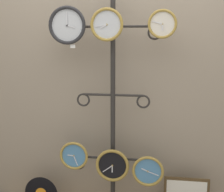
% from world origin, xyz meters
% --- Properties ---
extents(shop_wall, '(4.40, 0.04, 2.80)m').
position_xyz_m(shop_wall, '(0.00, 0.57, 1.40)').
color(shop_wall, gray).
rests_on(shop_wall, ground_plane).
extents(display_stand, '(0.79, 0.43, 1.96)m').
position_xyz_m(display_stand, '(0.00, 0.41, 0.64)').
color(display_stand, '#282623').
rests_on(display_stand, ground_plane).
extents(clock_top_left, '(0.30, 0.04, 0.30)m').
position_xyz_m(clock_top_left, '(-0.35, 0.32, 1.67)').
color(clock_top_left, silver).
extents(clock_top_center, '(0.26, 0.04, 0.26)m').
position_xyz_m(clock_top_center, '(-0.03, 0.31, 1.68)').
color(clock_top_center, silver).
extents(clock_top_right, '(0.22, 0.04, 0.22)m').
position_xyz_m(clock_top_right, '(0.39, 0.31, 1.68)').
color(clock_top_right, silver).
extents(clock_bottom_left, '(0.25, 0.04, 0.25)m').
position_xyz_m(clock_bottom_left, '(-0.32, 0.31, 0.59)').
color(clock_bottom_left, '#4C84B2').
extents(clock_bottom_center, '(0.29, 0.04, 0.29)m').
position_xyz_m(clock_bottom_center, '(0.01, 0.33, 0.51)').
color(clock_bottom_center, black).
extents(clock_bottom_right, '(0.26, 0.04, 0.26)m').
position_xyz_m(clock_bottom_right, '(0.31, 0.30, 0.50)').
color(clock_bottom_right, '#4C84B2').
extents(price_tag_upper, '(0.04, 0.00, 0.03)m').
position_xyz_m(price_tag_upper, '(-0.31, 0.32, 1.51)').
color(price_tag_upper, white).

